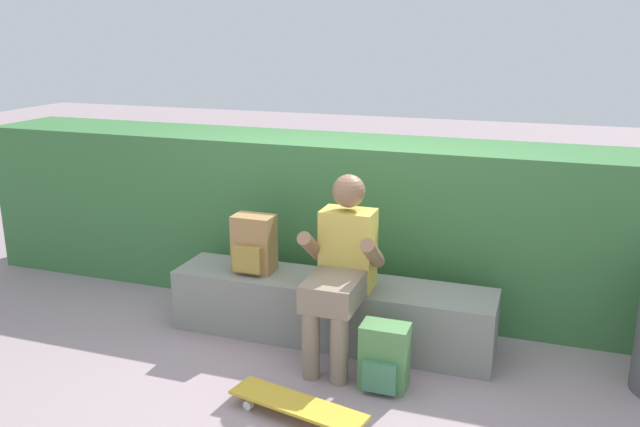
{
  "coord_description": "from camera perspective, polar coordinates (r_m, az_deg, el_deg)",
  "views": [
    {
      "loc": [
        1.29,
        -3.5,
        2.06
      ],
      "look_at": [
        -0.12,
        0.53,
        0.85
      ],
      "focal_mm": 36.78,
      "sensor_mm": 36.0,
      "label": 1
    }
  ],
  "objects": [
    {
      "name": "ground_plane",
      "position": [
        4.27,
        -0.83,
        -13.09
      ],
      "size": [
        24.0,
        24.0,
        0.0
      ],
      "primitive_type": "plane",
      "color": "gray"
    },
    {
      "name": "bench_main",
      "position": [
        4.5,
        0.9,
        -8.38
      ],
      "size": [
        2.2,
        0.45,
        0.43
      ],
      "color": "gray",
      "rests_on": "ground"
    },
    {
      "name": "person_skater",
      "position": [
        4.12,
        1.87,
        -4.48
      ],
      "size": [
        0.49,
        0.62,
        1.18
      ],
      "color": "gold",
      "rests_on": "ground"
    },
    {
      "name": "skateboard_near_person",
      "position": [
        3.74,
        -1.98,
        -16.34
      ],
      "size": [
        0.82,
        0.36,
        0.09
      ],
      "color": "gold",
      "rests_on": "ground"
    },
    {
      "name": "backpack_on_bench",
      "position": [
        4.54,
        -5.8,
        -2.71
      ],
      "size": [
        0.28,
        0.23,
        0.4
      ],
      "color": "#A37A47",
      "rests_on": "bench_main"
    },
    {
      "name": "backpack_on_ground",
      "position": [
        3.97,
        5.6,
        -12.39
      ],
      "size": [
        0.28,
        0.23,
        0.4
      ],
      "color": "#51894C",
      "rests_on": "ground"
    },
    {
      "name": "hedge_row",
      "position": [
        5.15,
        0.92,
        -0.38
      ],
      "size": [
        5.89,
        0.74,
        1.25
      ],
      "color": "#3A723D",
      "rests_on": "ground"
    }
  ]
}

